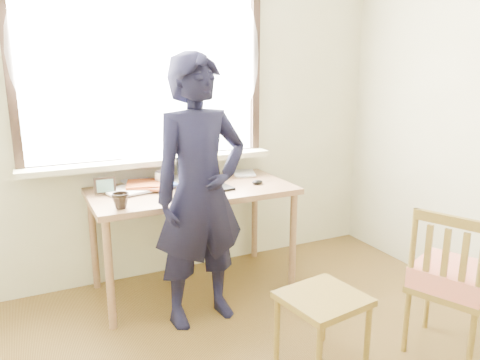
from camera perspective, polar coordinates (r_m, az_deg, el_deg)
name	(u,v)px	position (r m, az deg, el deg)	size (l,w,h in m)	color
room_shell	(303,63)	(1.93, 7.71, 13.97)	(3.52, 4.02, 2.61)	beige
desk	(193,199)	(3.37, -5.81, -2.32)	(1.43, 0.71, 0.76)	#8E6847
laptop	(204,181)	(3.33, -4.46, -0.11)	(0.36, 0.31, 0.23)	black
mug_white	(164,178)	(3.45, -9.29, 0.20)	(0.13, 0.13, 0.10)	white
mug_dark	(121,201)	(2.96, -14.36, -2.47)	(0.10, 0.10, 0.10)	black
mouse	(257,182)	(3.44, 2.14, -0.26)	(0.08, 0.06, 0.03)	black
desk_clutter	(137,185)	(3.42, -12.48, -0.62)	(0.73, 0.47, 0.03)	#30539C
book_a	(127,185)	(3.46, -13.57, -0.63)	(0.20, 0.27, 0.03)	white
book_b	(234,174)	(3.73, -0.76, 0.78)	(0.17, 0.23, 0.02)	white
picture_frame	(105,187)	(3.28, -16.13, -0.81)	(0.14, 0.03, 0.11)	black
work_chair	(323,307)	(2.65, 10.05, -14.95)	(0.46, 0.45, 0.42)	olive
side_chair	(452,279)	(2.93, 24.39, -10.92)	(0.51, 0.52, 0.87)	olive
person	(200,193)	(2.91, -4.85, -1.57)	(0.62, 0.41, 1.70)	black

